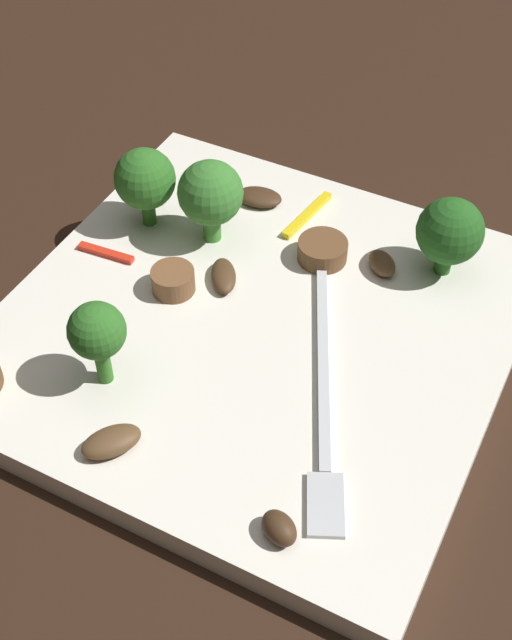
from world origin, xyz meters
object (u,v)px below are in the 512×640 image
Objects in this scene: sausage_slice_0 at (322,250)px; pepper_strip_1 at (307,215)px; mushroom_3 at (111,442)px; mushroom_5 at (223,276)px; mushroom_0 at (382,263)px; plate at (256,330)px; broccoli_floret_1 at (145,180)px; broccoli_floret_2 at (97,333)px; mushroom_4 at (213,182)px; fork at (324,408)px; broccoli_floret_0 at (210,194)px; mushroom_1 at (279,528)px; sausage_slice_2 at (169,285)px; pepper_strip_0 at (106,253)px; broccoli_floret_3 at (450,232)px; mushroom_2 at (259,197)px.

pepper_strip_1 is (-0.03, -0.03, -0.00)m from sausage_slice_0.
mushroom_3 is 1.03× the size of mushroom_5.
mushroom_0 is 0.73× the size of mushroom_5.
plate is 0.12m from broccoli_floret_1.
broccoli_floret_2 is at bearing -12.86° from pepper_strip_1.
plate is 10.27× the size of mushroom_4.
mushroom_0 is 0.07m from pepper_strip_1.
mushroom_4 reaches higher than fork.
mushroom_3 reaches higher than mushroom_5.
mushroom_4 reaches higher than pepper_strip_1.
broccoli_floret_0 reaches higher than mushroom_1.
sausage_slice_2 is 0.10m from mushroom_4.
mushroom_0 reaches higher than mushroom_5.
broccoli_floret_0 is 0.11m from mushroom_0.
mushroom_4 reaches higher than pepper_strip_0.
mushroom_0 is (-0.08, 0.10, -0.00)m from sausage_slice_2.
mushroom_4 is 0.53× the size of pepper_strip_1.
sausage_slice_0 is 1.19× the size of sausage_slice_2.
broccoli_floret_3 is at bearing 116.78° from mushroom_0.
mushroom_4 is (0.00, -0.03, 0.00)m from mushroom_2.
broccoli_floret_1 is 2.45× the size of mushroom_0.
pepper_strip_1 is at bearing -158.35° from mushroom_1.
broccoli_floret_0 is at bearing -177.50° from broccoli_floret_2.
broccoli_floret_2 is (0.08, -0.05, 0.05)m from plate.
pepper_strip_1 is (-0.17, 0.04, -0.03)m from broccoli_floret_2.
broccoli_floret_1 is at bearing -158.10° from broccoli_floret_2.
mushroom_0 is at bearing 123.03° from mushroom_5.
mushroom_0 and mushroom_4 have the same top height.
pepper_strip_1 is (-0.09, 0.10, 0.00)m from pepper_strip_0.
broccoli_floret_1 is 0.11m from pepper_strip_1.
sausage_slice_2 is (0.05, 0.05, -0.03)m from broccoli_floret_1.
fork is at bearing 28.07° from pepper_strip_1.
mushroom_5 is at bearing -58.70° from broccoli_floret_3.
mushroom_0 is 0.20m from mushroom_3.
sausage_slice_0 is at bearing 168.55° from mushroom_3.
broccoli_floret_2 is at bearing 9.83° from mushroom_4.
broccoli_floret_0 is 0.08m from sausage_slice_0.
pepper_strip_0 is 0.72× the size of pepper_strip_1.
pepper_strip_0 is (-0.05, -0.17, -0.00)m from fork.
mushroom_1 is at bearing 21.65° from pepper_strip_1.
broccoli_floret_0 reaches higher than mushroom_4.
mushroom_2 is 0.11m from pepper_strip_0.
mushroom_0 is (-0.07, 0.05, 0.01)m from plate.
fork is 3.08× the size of broccoli_floret_1.
broccoli_floret_2 is at bearing -34.47° from plate.
broccoli_floret_1 reaches higher than pepper_strip_0.
broccoli_floret_2 is at bearing 2.50° from sausage_slice_2.
mushroom_1 is 0.23m from pepper_strip_1.
mushroom_5 is (0.08, 0.02, 0.00)m from mushroom_2.
mushroom_5 is at bearing -142.66° from mushroom_1.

